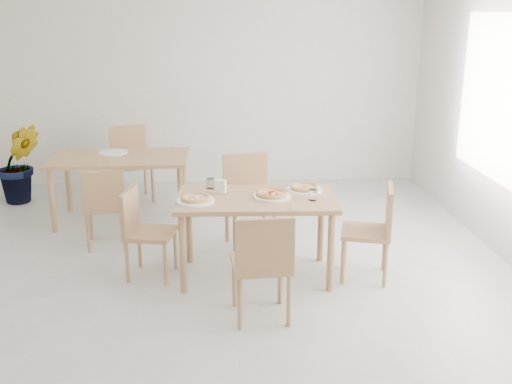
{
  "coord_description": "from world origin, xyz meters",
  "views": [
    {
      "loc": [
        0.28,
        -4.65,
        2.33
      ],
      "look_at": [
        0.58,
        0.34,
        0.8
      ],
      "focal_mm": 42.0,
      "sensor_mm": 36.0,
      "label": 1
    }
  ],
  "objects": [
    {
      "name": "second_table",
      "position": [
        -0.86,
        1.96,
        0.67
      ],
      "size": [
        1.52,
        0.87,
        0.75
      ],
      "rotation": [
        0.0,
        0.0,
        0.01
      ],
      "color": "#A87654",
      "rests_on": "ground"
    },
    {
      "name": "chair_west",
      "position": [
        -0.44,
        0.41,
        0.47
      ],
      "size": [
        0.47,
        0.47,
        0.81
      ],
      "rotation": [
        0.0,
        0.0,
        1.38
      ],
      "color": "#A87654",
      "rests_on": "ground"
    },
    {
      "name": "napkin_holder",
      "position": [
        0.27,
        0.47,
        0.81
      ],
      "size": [
        0.12,
        0.09,
        0.13
      ],
      "rotation": [
        0.0,
        0.0,
        -0.33
      ],
      "color": "silver",
      "rests_on": "main_table"
    },
    {
      "name": "tumbler_b",
      "position": [
        0.18,
        0.64,
        0.8
      ],
      "size": [
        0.07,
        0.07,
        0.09
      ],
      "primitive_type": "cylinder",
      "color": "white",
      "rests_on": "main_table"
    },
    {
      "name": "tumbler_a",
      "position": [
        1.06,
        0.23,
        0.8
      ],
      "size": [
        0.07,
        0.07,
        0.1
      ],
      "primitive_type": "cylinder",
      "color": "white",
      "rests_on": "main_table"
    },
    {
      "name": "plate_pepperoni",
      "position": [
        0.71,
        0.34,
        0.76
      ],
      "size": [
        0.34,
        0.34,
        0.02
      ],
      "primitive_type": "cylinder",
      "color": "white",
      "rests_on": "main_table"
    },
    {
      "name": "chair_east",
      "position": [
        1.63,
        0.24,
        0.5
      ],
      "size": [
        0.51,
        0.51,
        0.86
      ],
      "rotation": [
        0.0,
        0.0,
        -1.82
      ],
      "color": "#A87654",
      "rests_on": "ground"
    },
    {
      "name": "fork_a",
      "position": [
        0.34,
        0.58,
        0.75
      ],
      "size": [
        0.06,
        0.16,
        0.01
      ],
      "primitive_type": "cube",
      "rotation": [
        0.0,
        0.0,
        -0.29
      ],
      "color": "silver",
      "rests_on": "main_table"
    },
    {
      "name": "pizza_mushroom",
      "position": [
        0.05,
        0.25,
        0.78
      ],
      "size": [
        0.32,
        0.32,
        0.03
      ],
      "rotation": [
        0.0,
        0.0,
        0.35
      ],
      "color": "#E7B26C",
      "rests_on": "plate_mushroom"
    },
    {
      "name": "potted_plant",
      "position": [
        -2.22,
        2.71,
        0.49
      ],
      "size": [
        0.68,
        0.63,
        0.99
      ],
      "primitive_type": "imported",
      "rotation": [
        0.0,
        0.0,
        0.43
      ],
      "color": "#2F5F1C",
      "rests_on": "ground"
    },
    {
      "name": "chair_back_n",
      "position": [
        -0.86,
        2.79,
        0.53
      ],
      "size": [
        0.58,
        0.58,
        0.92
      ],
      "rotation": [
        0.0,
        0.0,
        0.35
      ],
      "color": "#A87654",
      "rests_on": "ground"
    },
    {
      "name": "plate_empty",
      "position": [
        -0.96,
        2.11,
        0.76
      ],
      "size": [
        0.32,
        0.32,
        0.02
      ],
      "primitive_type": "cylinder",
      "color": "white",
      "rests_on": "second_table"
    },
    {
      "name": "plate_mushroom",
      "position": [
        0.05,
        0.25,
        0.76
      ],
      "size": [
        0.33,
        0.33,
        0.02
      ],
      "primitive_type": "cylinder",
      "color": "white",
      "rests_on": "main_table"
    },
    {
      "name": "chair_back_s",
      "position": [
        -0.89,
        1.11,
        0.48
      ],
      "size": [
        0.46,
        0.46,
        0.83
      ],
      "rotation": [
        0.0,
        0.0,
        3.26
      ],
      "color": "#A87654",
      "rests_on": "ground"
    },
    {
      "name": "chair_north",
      "position": [
        0.54,
        1.12,
        0.54
      ],
      "size": [
        0.53,
        0.53,
        0.93
      ],
      "rotation": [
        0.0,
        0.0,
        0.18
      ],
      "color": "#A87654",
      "rests_on": "ground"
    },
    {
      "name": "pizza_margherita",
      "position": [
        1.03,
        0.52,
        0.78
      ],
      "size": [
        0.31,
        0.31,
        0.03
      ],
      "rotation": [
        0.0,
        0.0,
        0.23
      ],
      "color": "#E7B26C",
      "rests_on": "plate_margherita"
    },
    {
      "name": "pizza_pepperoni",
      "position": [
        0.71,
        0.34,
        0.78
      ],
      "size": [
        0.37,
        0.37,
        0.03
      ],
      "rotation": [
        0.0,
        0.0,
        0.41
      ],
      "color": "#E7B26C",
      "rests_on": "plate_pepperoni"
    },
    {
      "name": "fork_b",
      "position": [
        0.86,
        0.06,
        0.75
      ],
      "size": [
        0.02,
        0.19,
        0.01
      ],
      "primitive_type": "cube",
      "rotation": [
        0.0,
        0.0,
        -0.01
      ],
      "color": "silver",
      "rests_on": "main_table"
    },
    {
      "name": "plate_margherita",
      "position": [
        1.03,
        0.52,
        0.76
      ],
      "size": [
        0.33,
        0.33,
        0.02
      ],
      "primitive_type": "cylinder",
      "color": "white",
      "rests_on": "main_table"
    },
    {
      "name": "main_table",
      "position": [
        0.58,
        0.34,
        0.66
      ],
      "size": [
        1.42,
        0.84,
        0.75
      ],
      "rotation": [
        0.0,
        0.0,
        -0.03
      ],
      "color": "tan",
      "rests_on": "ground"
    },
    {
      "name": "chair_south",
      "position": [
        0.58,
        -0.49,
        0.51
      ],
      "size": [
        0.47,
        0.47,
        0.89
      ],
      "rotation": [
        0.0,
        0.0,
        3.22
      ],
      "color": "#A87654",
      "rests_on": "ground"
    }
  ]
}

